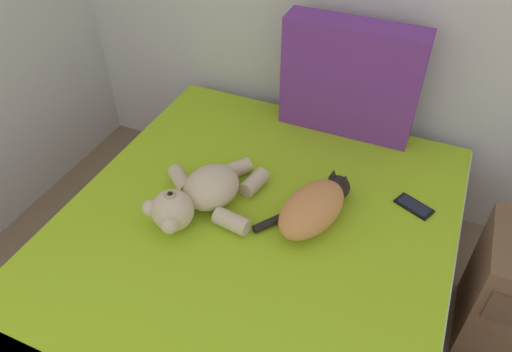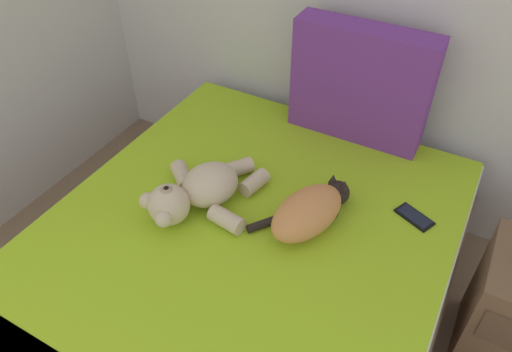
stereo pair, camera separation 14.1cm
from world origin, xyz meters
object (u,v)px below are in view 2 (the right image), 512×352
Objects in this scene: patterned_cushion at (360,84)px; teddy_bear at (199,191)px; bed at (238,282)px; cell_phone at (414,217)px; cat at (310,211)px.

patterned_cushion reaches higher than teddy_bear.
teddy_bear is at bearing -115.64° from patterned_cushion.
bed is at bearing -22.51° from teddy_bear.
teddy_bear is 0.85m from cell_phone.
teddy_bear is at bearing 157.49° from bed.
cat is at bearing -146.94° from cell_phone.
bed is 4.52× the size of cat.
patterned_cushion is at bearing 80.42° from bed.
bed is at bearing -141.86° from cell_phone.
patterned_cushion reaches higher than cell_phone.
teddy_bear is at bearing -156.13° from cell_phone.
patterned_cushion is 0.64m from cell_phone.
cat is (0.20, 0.21, 0.33)m from bed.
cat reaches higher than bed.
patterned_cushion is at bearing 64.36° from teddy_bear.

